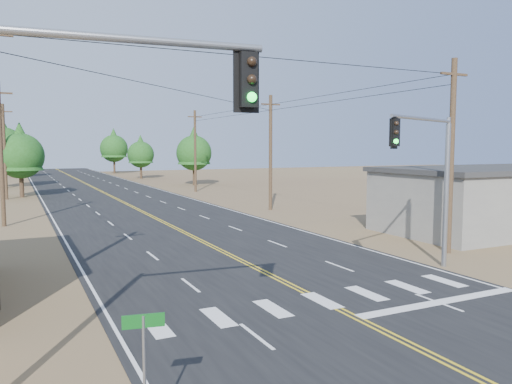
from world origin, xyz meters
TOP-DOWN VIEW (x-y plane):
  - road at (0.00, 30.00)m, footprint 15.00×200.00m
  - building_right at (19.00, 16.00)m, footprint 15.00×8.00m
  - utility_pole_left_mid at (-10.50, 32.00)m, footprint 1.80×0.30m
  - utility_pole_left_far at (-10.50, 52.00)m, footprint 1.80×0.30m
  - utility_pole_right_near at (10.50, 12.00)m, footprint 1.80×0.30m
  - utility_pole_right_mid at (10.50, 32.00)m, footprint 1.80×0.30m
  - utility_pole_right_far at (10.50, 52.00)m, footprint 1.80×0.30m
  - signal_mast_left at (-9.18, 3.82)m, footprint 6.39×1.00m
  - signal_mast_right at (6.48, 9.28)m, footprint 5.34×2.41m
  - street_sign at (-7.80, 2.00)m, footprint 0.75×0.17m
  - tree_left_near at (-9.00, 53.64)m, footprint 4.96×4.96m
  - tree_left_mid at (-10.92, 68.63)m, footprint 5.79×5.79m
  - tree_left_far at (-9.00, 94.95)m, footprint 4.79×4.79m
  - tree_right_near at (13.80, 62.06)m, footprint 5.08×5.08m
  - tree_right_mid at (10.36, 80.53)m, footprint 4.59×4.59m
  - tree_right_far at (9.35, 100.32)m, footprint 5.68×5.68m

SIDE VIEW (x-z plane):
  - road at x=0.00m, z-range 0.00..0.02m
  - street_sign at x=-7.80m, z-range 0.43..2.98m
  - building_right at x=19.00m, z-range 0.00..4.00m
  - signal_mast_right at x=6.48m, z-range 1.21..8.07m
  - tree_right_mid at x=10.36m, z-range 0.85..8.50m
  - tree_left_far at x=-9.00m, z-range 0.89..8.87m
  - tree_left_near at x=-9.00m, z-range 0.92..9.19m
  - utility_pole_left_mid at x=-10.50m, z-range 0.12..10.12m
  - utility_pole_left_far at x=-10.50m, z-range 0.12..10.12m
  - utility_pole_right_near at x=10.50m, z-range 0.12..10.12m
  - utility_pole_right_mid at x=10.50m, z-range 0.12..10.12m
  - utility_pole_right_far at x=10.50m, z-range 0.12..10.12m
  - tree_right_near at x=13.80m, z-range 0.94..9.40m
  - signal_mast_left at x=-9.18m, z-range 1.38..9.28m
  - tree_right_far at x=9.35m, z-range 1.06..10.52m
  - tree_left_mid at x=-10.92m, z-range 1.08..10.73m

